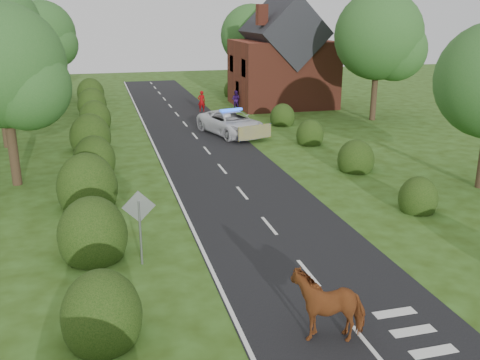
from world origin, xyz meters
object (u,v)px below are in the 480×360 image
object	(u,v)px
cow	(328,307)
police_van	(231,123)
road_sign	(139,217)
pedestrian_red	(202,101)
pedestrian_purple	(236,100)

from	to	relation	value
cow	police_van	distance (m)	23.18
road_sign	pedestrian_red	distance (m)	27.69
cow	police_van	world-z (taller)	police_van
pedestrian_red	pedestrian_purple	size ratio (longest dim) A/B	1.09
road_sign	cow	distance (m)	6.74
cow	pedestrian_red	world-z (taller)	pedestrian_red
road_sign	police_van	size ratio (longest dim) A/B	0.41
road_sign	cow	bearing A→B (deg)	-50.65
road_sign	cow	world-z (taller)	road_sign
road_sign	cow	xyz separation A→B (m)	(4.23, -5.16, -0.90)
cow	pedestrian_purple	size ratio (longest dim) A/B	1.35
police_van	pedestrian_red	bearing A→B (deg)	75.38
road_sign	pedestrian_purple	size ratio (longest dim) A/B	1.62
police_van	pedestrian_purple	xyz separation A→B (m)	(2.74, 9.46, -0.02)
road_sign	police_van	bearing A→B (deg)	67.31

